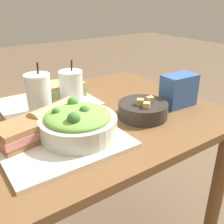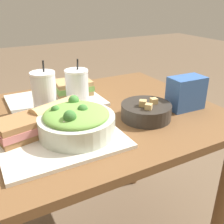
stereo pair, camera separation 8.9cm
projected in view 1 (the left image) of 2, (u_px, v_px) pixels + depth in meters
name	position (u px, v px, depth m)	size (l,w,h in m)	color
dining_table	(65.00, 147.00, 1.03)	(1.23, 0.81, 0.76)	brown
tray_near	(63.00, 142.00, 0.83)	(0.39, 0.31, 0.01)	beige
tray_far	(48.00, 103.00, 1.12)	(0.39, 0.31, 0.01)	beige
salad_bowl	(78.00, 123.00, 0.84)	(0.25, 0.25, 0.11)	beige
soup_bowl	(143.00, 109.00, 1.00)	(0.19, 0.19, 0.08)	#2D2823
sandwich_near	(21.00, 133.00, 0.80)	(0.17, 0.14, 0.06)	olive
baguette_near	(55.00, 115.00, 0.91)	(0.20, 0.14, 0.08)	tan
sandwich_far	(65.00, 89.00, 1.18)	(0.17, 0.13, 0.06)	tan
drink_cup_dark	(39.00, 96.00, 0.98)	(0.09, 0.09, 0.20)	silver
drink_cup_red	(72.00, 90.00, 1.05)	(0.09, 0.09, 0.19)	silver
chip_bag	(179.00, 90.00, 1.09)	(0.15, 0.09, 0.13)	#335BA3
napkin_folded	(50.00, 122.00, 0.97)	(0.17, 0.14, 0.00)	silver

